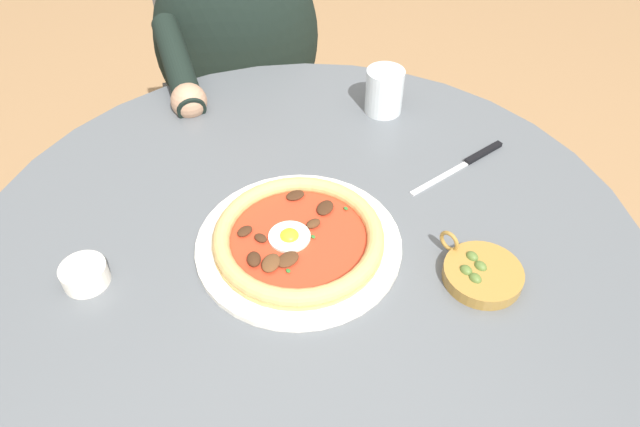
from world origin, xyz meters
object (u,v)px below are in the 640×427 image
at_px(ramekin_capers, 85,274).
at_px(olive_pan, 481,273).
at_px(water_glass, 384,93).
at_px(dining_table, 307,299).
at_px(steak_knife, 471,160).
at_px(pizza_on_plate, 298,239).
at_px(diner_person, 244,108).
at_px(cafe_chair_diner, 236,69).

xyz_separation_m(ramekin_capers, olive_pan, (0.32, 0.46, -0.01)).
height_order(water_glass, olive_pan, water_glass).
xyz_separation_m(dining_table, steak_knife, (0.01, 0.34, 0.15)).
bearing_deg(dining_table, pizza_on_plate, -67.54).
relative_size(diner_person, cafe_chair_diner, 1.25).
distance_m(olive_pan, cafe_chair_diner, 1.03).
distance_m(water_glass, cafe_chair_diner, 0.64).
bearing_deg(steak_knife, diner_person, -171.56).
distance_m(dining_table, water_glass, 0.42).
distance_m(pizza_on_plate, olive_pan, 0.27).
relative_size(olive_pan, cafe_chair_diner, 0.15).
bearing_deg(pizza_on_plate, dining_table, 112.46).
relative_size(water_glass, ramekin_capers, 1.33).
relative_size(ramekin_capers, cafe_chair_diner, 0.07).
distance_m(olive_pan, diner_person, 0.90).
bearing_deg(ramekin_capers, diner_person, 135.13).
relative_size(water_glass, diner_person, 0.08).
distance_m(ramekin_capers, cafe_chair_diner, 0.93).
distance_m(dining_table, cafe_chair_diner, 0.85).
distance_m(dining_table, ramekin_capers, 0.36).
bearing_deg(dining_table, water_glass, 122.33).
xyz_separation_m(steak_knife, ramekin_capers, (-0.12, -0.64, 0.01)).
xyz_separation_m(water_glass, ramekin_capers, (0.09, -0.62, -0.02)).
relative_size(steak_knife, olive_pan, 1.59).
distance_m(ramekin_capers, olive_pan, 0.56).
distance_m(pizza_on_plate, ramekin_capers, 0.31).
height_order(dining_table, cafe_chair_diner, cafe_chair_diner).
bearing_deg(pizza_on_plate, olive_pan, 41.84).
bearing_deg(olive_pan, ramekin_capers, -124.28).
distance_m(pizza_on_plate, steak_knife, 0.36).
bearing_deg(olive_pan, pizza_on_plate, -138.16).
height_order(pizza_on_plate, diner_person, diner_person).
height_order(dining_table, water_glass, water_glass).
bearing_deg(steak_knife, pizza_on_plate, -90.66).
height_order(steak_knife, diner_person, diner_person).
xyz_separation_m(water_glass, diner_person, (-0.46, -0.07, -0.26)).
bearing_deg(pizza_on_plate, cafe_chair_diner, 158.61).
height_order(steak_knife, ramekin_capers, ramekin_capers).
bearing_deg(pizza_on_plate, steak_knife, 89.34).
bearing_deg(water_glass, ramekin_capers, -81.63).
height_order(steak_knife, olive_pan, olive_pan).
bearing_deg(steak_knife, water_glass, -172.70).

